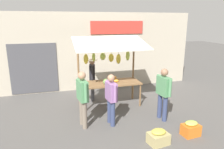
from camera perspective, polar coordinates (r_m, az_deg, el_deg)
The scene contains 9 objects.
ground_plane at distance 7.84m, azimuth -0.61°, elevation -8.34°, with size 40.00×40.00×0.00m, color #514F4C.
street_backdrop at distance 9.44m, azimuth -4.45°, elevation 6.31°, with size 9.00×0.30×3.40m.
market_stall at distance 7.42m, azimuth -0.77°, elevation 2.89°, with size 2.50×1.46×2.50m.
vendor_with_sunhat at distance 8.11m, azimuth -5.42°, elevation -0.36°, with size 0.42×0.69×1.64m.
shopper_with_ponytail at distance 6.15m, azimuth -0.23°, elevation -6.01°, with size 0.27×0.67×1.56m.
shopper_in_grey_tee at distance 6.05m, azimuth -8.07°, elevation -5.68°, with size 0.30×0.70×1.67m.
shopper_in_striped_shirt at distance 6.63m, azimuth 13.87°, elevation -4.30°, with size 0.27×0.70×1.65m.
produce_crate_near at distance 6.24m, azimuth 20.74°, elevation -13.72°, with size 0.49×0.38×0.43m.
produce_crate_side at distance 5.64m, azimuth 12.57°, elevation -16.38°, with size 0.55×0.46×0.40m.
Camera 1 is at (1.90, 6.96, 3.06)m, focal length 33.42 mm.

